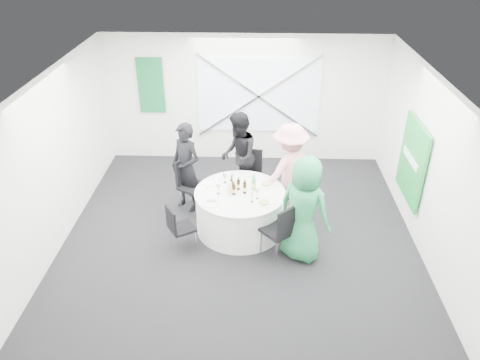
{
  "coord_description": "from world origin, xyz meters",
  "views": [
    {
      "loc": [
        0.25,
        -6.6,
        4.9
      ],
      "look_at": [
        0.0,
        0.2,
        1.0
      ],
      "focal_mm": 35.0,
      "sensor_mm": 36.0,
      "label": 1
    }
  ],
  "objects_px": {
    "banquet_table": "(240,211)",
    "person_man_back_left": "(186,168)",
    "chair_back": "(250,171)",
    "chair_front_right": "(282,228)",
    "chair_back_left": "(190,181)",
    "chair_back_right": "(296,185)",
    "person_man_back": "(239,156)",
    "green_water_bottle": "(254,184)",
    "clear_water_bottle": "(229,189)",
    "person_woman_pink": "(289,170)",
    "person_woman_green": "(304,209)",
    "chair_front_left": "(178,225)"
  },
  "relations": [
    {
      "from": "person_man_back_left",
      "to": "chair_front_left",
      "type": "bearing_deg",
      "value": -55.52
    },
    {
      "from": "person_man_back_left",
      "to": "person_man_back",
      "type": "height_order",
      "value": "person_man_back"
    },
    {
      "from": "chair_front_left",
      "to": "green_water_bottle",
      "type": "distance_m",
      "value": 1.48
    },
    {
      "from": "banquet_table",
      "to": "chair_front_left",
      "type": "bearing_deg",
      "value": -147.93
    },
    {
      "from": "green_water_bottle",
      "to": "person_man_back",
      "type": "bearing_deg",
      "value": 106.09
    },
    {
      "from": "chair_back",
      "to": "chair_front_right",
      "type": "xyz_separation_m",
      "value": [
        0.53,
        -1.88,
        0.01
      ]
    },
    {
      "from": "banquet_table",
      "to": "clear_water_bottle",
      "type": "distance_m",
      "value": 0.54
    },
    {
      "from": "banquet_table",
      "to": "person_woman_pink",
      "type": "bearing_deg",
      "value": 34.46
    },
    {
      "from": "green_water_bottle",
      "to": "clear_water_bottle",
      "type": "relative_size",
      "value": 0.91
    },
    {
      "from": "person_woman_pink",
      "to": "person_woman_green",
      "type": "xyz_separation_m",
      "value": [
        0.16,
        -1.29,
        0.01
      ]
    },
    {
      "from": "person_woman_green",
      "to": "green_water_bottle",
      "type": "relative_size",
      "value": 6.28
    },
    {
      "from": "person_woman_pink",
      "to": "green_water_bottle",
      "type": "distance_m",
      "value": 0.8
    },
    {
      "from": "chair_back_right",
      "to": "person_man_back",
      "type": "distance_m",
      "value": 1.24
    },
    {
      "from": "person_woman_pink",
      "to": "chair_back",
      "type": "bearing_deg",
      "value": -70.7
    },
    {
      "from": "person_man_back",
      "to": "person_woman_pink",
      "type": "distance_m",
      "value": 1.09
    },
    {
      "from": "person_woman_green",
      "to": "person_man_back_left",
      "type": "bearing_deg",
      "value": 0.37
    },
    {
      "from": "person_man_back_left",
      "to": "person_man_back",
      "type": "relative_size",
      "value": 0.99
    },
    {
      "from": "chair_back_left",
      "to": "clear_water_bottle",
      "type": "bearing_deg",
      "value": -99.95
    },
    {
      "from": "chair_back",
      "to": "chair_front_right",
      "type": "relative_size",
      "value": 0.98
    },
    {
      "from": "banquet_table",
      "to": "person_man_back",
      "type": "bearing_deg",
      "value": 93.45
    },
    {
      "from": "chair_back_left",
      "to": "person_woman_green",
      "type": "xyz_separation_m",
      "value": [
        1.97,
        -1.33,
        0.29
      ]
    },
    {
      "from": "green_water_bottle",
      "to": "person_man_back_left",
      "type": "bearing_deg",
      "value": 155.37
    },
    {
      "from": "chair_back_left",
      "to": "chair_back_right",
      "type": "relative_size",
      "value": 1.07
    },
    {
      "from": "person_woman_green",
      "to": "chair_front_left",
      "type": "bearing_deg",
      "value": 32.22
    },
    {
      "from": "green_water_bottle",
      "to": "person_woman_pink",
      "type": "bearing_deg",
      "value": 37.65
    },
    {
      "from": "chair_front_left",
      "to": "person_woman_pink",
      "type": "height_order",
      "value": "person_woman_pink"
    },
    {
      "from": "banquet_table",
      "to": "person_woman_green",
      "type": "distance_m",
      "value": 1.34
    },
    {
      "from": "chair_back_right",
      "to": "person_woman_green",
      "type": "bearing_deg",
      "value": -30.77
    },
    {
      "from": "chair_back",
      "to": "person_man_back",
      "type": "bearing_deg",
      "value": 179.62
    },
    {
      "from": "chair_back",
      "to": "green_water_bottle",
      "type": "relative_size",
      "value": 3.42
    },
    {
      "from": "chair_back",
      "to": "banquet_table",
      "type": "bearing_deg",
      "value": -90.0
    },
    {
      "from": "chair_back_left",
      "to": "person_man_back",
      "type": "height_order",
      "value": "person_man_back"
    },
    {
      "from": "chair_back",
      "to": "person_woman_green",
      "type": "xyz_separation_m",
      "value": [
        0.86,
        -1.81,
        0.32
      ]
    },
    {
      "from": "banquet_table",
      "to": "person_man_back_left",
      "type": "distance_m",
      "value": 1.3
    },
    {
      "from": "person_woman_pink",
      "to": "person_woman_green",
      "type": "relative_size",
      "value": 0.99
    },
    {
      "from": "chair_back",
      "to": "person_woman_pink",
      "type": "relative_size",
      "value": 0.55
    },
    {
      "from": "person_woman_green",
      "to": "person_man_back",
      "type": "bearing_deg",
      "value": -24.98
    },
    {
      "from": "person_man_back",
      "to": "chair_back_left",
      "type": "bearing_deg",
      "value": -63.06
    },
    {
      "from": "person_man_back",
      "to": "person_man_back_left",
      "type": "bearing_deg",
      "value": -66.82
    },
    {
      "from": "person_man_back",
      "to": "chair_front_right",
      "type": "bearing_deg",
      "value": 18.07
    },
    {
      "from": "person_man_back_left",
      "to": "person_woman_green",
      "type": "relative_size",
      "value": 0.95
    },
    {
      "from": "banquet_table",
      "to": "person_woman_green",
      "type": "xyz_separation_m",
      "value": [
        1.02,
        -0.7,
        0.52
      ]
    },
    {
      "from": "chair_back",
      "to": "person_man_back",
      "type": "height_order",
      "value": "person_man_back"
    },
    {
      "from": "chair_front_right",
      "to": "person_woman_green",
      "type": "xyz_separation_m",
      "value": [
        0.33,
        0.07,
        0.31
      ]
    },
    {
      "from": "clear_water_bottle",
      "to": "chair_back_right",
      "type": "bearing_deg",
      "value": 31.37
    },
    {
      "from": "chair_front_left",
      "to": "green_water_bottle",
      "type": "relative_size",
      "value": 2.92
    },
    {
      "from": "banquet_table",
      "to": "person_man_back_left",
      "type": "xyz_separation_m",
      "value": [
        -1.01,
        0.67,
        0.47
      ]
    },
    {
      "from": "person_woman_pink",
      "to": "chair_back_left",
      "type": "bearing_deg",
      "value": -35.62
    },
    {
      "from": "chair_front_right",
      "to": "clear_water_bottle",
      "type": "relative_size",
      "value": 3.21
    },
    {
      "from": "chair_back",
      "to": "person_woman_green",
      "type": "height_order",
      "value": "person_woman_green"
    }
  ]
}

